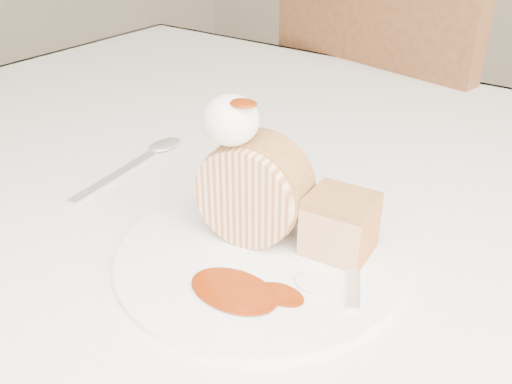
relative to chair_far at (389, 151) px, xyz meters
The scene contains 10 objects.
table 0.59m from the chair_far, 76.22° to the right, with size 1.40×0.90×0.75m.
chair_far is the anchor object (origin of this frame).
plate 0.80m from the chair_far, 76.39° to the right, with size 0.26×0.26×0.01m, color white.
roulade_slice 0.79m from the chair_far, 77.65° to the right, with size 0.10×0.10×0.05m, color beige.
cake_chunk 0.78m from the chair_far, 71.30° to the right, with size 0.06×0.05×0.05m, color #AA6D40.
whipped_cream 0.83m from the chair_far, 78.88° to the right, with size 0.05×0.05×0.04m, color white.
caramel_drizzle 0.84m from the chair_far, 77.75° to the right, with size 0.03×0.02×0.01m, color #722004.
caramel_pool 0.86m from the chair_far, 76.25° to the right, with size 0.08×0.05×0.00m, color #722004, non-canonical shape.
fork 0.80m from the chair_far, 69.91° to the right, with size 0.02×0.15×0.00m, color silver.
spoon 0.75m from the chair_far, 93.81° to the right, with size 0.03×0.18×0.00m, color silver.
Camera 1 is at (0.29, -0.34, 1.06)m, focal length 40.00 mm.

